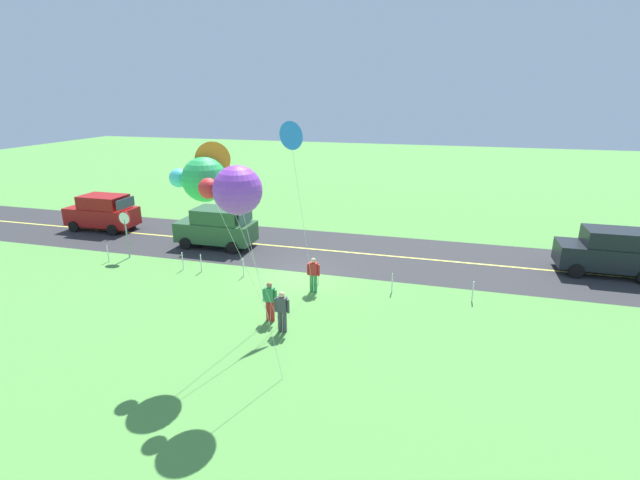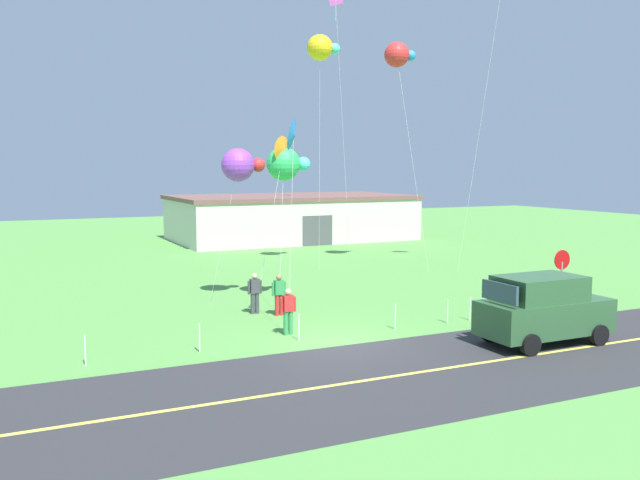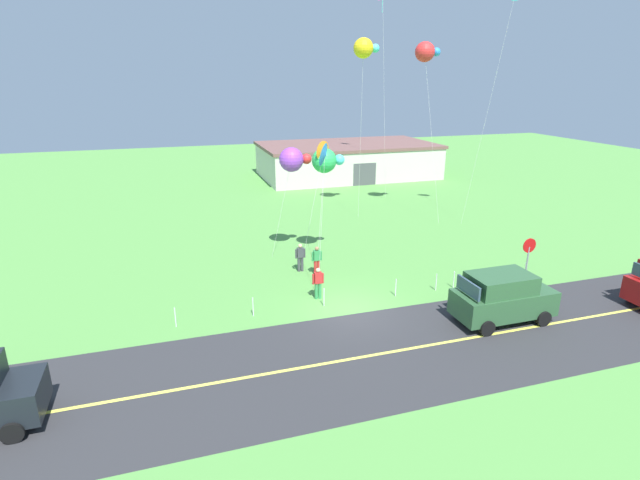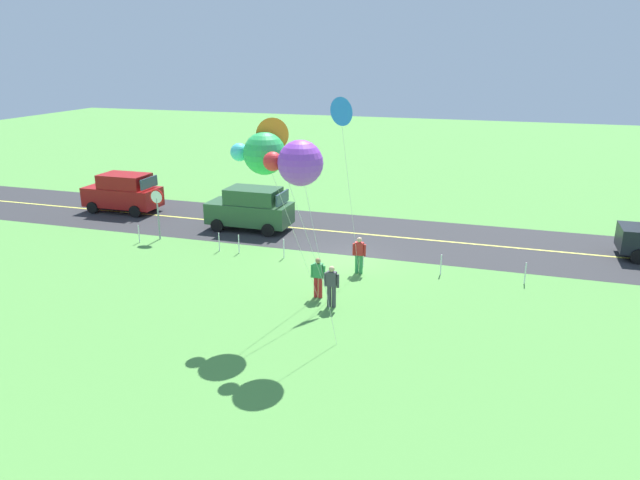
{
  "view_description": "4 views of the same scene",
  "coord_description": "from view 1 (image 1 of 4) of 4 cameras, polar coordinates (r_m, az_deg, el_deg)",
  "views": [
    {
      "loc": [
        -6.33,
        19.46,
        8.43
      ],
      "look_at": [
        -1.31,
        1.21,
        2.32
      ],
      "focal_mm": 25.81,
      "sensor_mm": 36.0,
      "label": 1
    },
    {
      "loc": [
        -9.95,
        -19.66,
        5.73
      ],
      "look_at": [
        0.3,
        2.0,
        3.16
      ],
      "focal_mm": 38.42,
      "sensor_mm": 36.0,
      "label": 2
    },
    {
      "loc": [
        -7.61,
        -19.33,
        10.33
      ],
      "look_at": [
        -0.74,
        2.45,
        2.7
      ],
      "focal_mm": 27.6,
      "sensor_mm": 36.0,
      "label": 3
    },
    {
      "loc": [
        -6.69,
        24.68,
        9.05
      ],
      "look_at": [
        0.19,
        2.92,
        1.77
      ],
      "focal_mm": 33.37,
      "sensor_mm": 36.0,
      "label": 4
    }
  ],
  "objects": [
    {
      "name": "fence_post_6",
      "position": [
        26.29,
        -24.81,
        -1.5
      ],
      "size": [
        0.05,
        0.05,
        0.9
      ],
      "primitive_type": "cylinder",
      "color": "silver",
      "rests_on": "ground"
    },
    {
      "name": "person_adult_near",
      "position": [
        20.11,
        -0.82,
        -4.21
      ],
      "size": [
        0.58,
        0.22,
        1.6
      ],
      "rotation": [
        0.0,
        0.0,
        4.74
      ],
      "color": "#338C4C",
      "rests_on": "ground"
    },
    {
      "name": "fence_post_5",
      "position": [
        23.77,
        -16.67,
        -2.52
      ],
      "size": [
        0.05,
        0.05,
        0.9
      ],
      "primitive_type": "cylinder",
      "color": "silver",
      "rests_on": "ground"
    },
    {
      "name": "kite_orange_near",
      "position": [
        13.17,
        -10.44,
        6.11
      ],
      "size": [
        2.46,
        1.4,
        6.51
      ],
      "color": "silver",
      "rests_on": "ground"
    },
    {
      "name": "asphalt_road",
      "position": [
        25.72,
        0.26,
        -1.24
      ],
      "size": [
        120.0,
        7.0,
        0.0
      ],
      "primitive_type": "cube",
      "color": "#2D2D30",
      "rests_on": "ground"
    },
    {
      "name": "stop_sign",
      "position": [
        26.08,
        -22.98,
        1.72
      ],
      "size": [
        0.76,
        0.08,
        2.56
      ],
      "color": "gray",
      "rests_on": "ground"
    },
    {
      "name": "car_parked_west_far",
      "position": [
        26.02,
        32.21,
        -1.2
      ],
      "size": [
        4.4,
        2.12,
        2.24
      ],
      "color": "black",
      "rests_on": "ground"
    },
    {
      "name": "ground_plane",
      "position": [
        22.15,
        -2.45,
        -4.64
      ],
      "size": [
        120.0,
        120.0,
        0.1
      ],
      "primitive_type": "cube",
      "color": "#549342"
    },
    {
      "name": "person_child_watcher",
      "position": [
        17.78,
        -6.24,
        -7.41
      ],
      "size": [
        0.58,
        0.22,
        1.6
      ],
      "rotation": [
        0.0,
        0.0,
        0.79
      ],
      "color": "red",
      "rests_on": "ground"
    },
    {
      "name": "fence_post_3",
      "position": [
        22.27,
        -9.49,
        -3.37
      ],
      "size": [
        0.05,
        0.05,
        0.9
      ],
      "primitive_type": "cylinder",
      "color": "silver",
      "rests_on": "ground"
    },
    {
      "name": "kite_red_low",
      "position": [
        18.01,
        -3.71,
        12.71
      ],
      "size": [
        1.1,
        1.51,
        7.39
      ],
      "color": "silver",
      "rests_on": "ground"
    },
    {
      "name": "person_adult_companion",
      "position": [
        16.96,
        -4.74,
        -8.68
      ],
      "size": [
        0.58,
        0.22,
        1.6
      ],
      "rotation": [
        0.0,
        0.0,
        0.52
      ],
      "color": "#3F3F47",
      "rests_on": "ground"
    },
    {
      "name": "kite_yellow_high",
      "position": [
        14.85,
        -14.34,
        7.31
      ],
      "size": [
        2.33,
        2.92,
        6.55
      ],
      "color": "silver",
      "rests_on": "ground"
    },
    {
      "name": "road_centre_stripe",
      "position": [
        25.72,
        0.26,
        -1.23
      ],
      "size": [
        120.0,
        0.16,
        0.0
      ],
      "primitive_type": "cube",
      "color": "#E5E04C",
      "rests_on": "asphalt_road"
    },
    {
      "name": "car_suv_foreground",
      "position": [
        26.64,
        -12.65,
        1.59
      ],
      "size": [
        4.4,
        2.12,
        2.24
      ],
      "color": "#2D5633",
      "rests_on": "ground"
    },
    {
      "name": "fence_post_1",
      "position": [
        20.48,
        8.94,
        -5.28
      ],
      "size": [
        0.05,
        0.05,
        0.9
      ],
      "primitive_type": "cylinder",
      "color": "silver",
      "rests_on": "ground"
    },
    {
      "name": "fence_post_0",
      "position": [
        20.45,
        18.42,
        -6.07
      ],
      "size": [
        0.05,
        0.05,
        0.9
      ],
      "primitive_type": "cylinder",
      "color": "silver",
      "rests_on": "ground"
    },
    {
      "name": "car_parked_east_near",
      "position": [
        32.39,
        -25.35,
        3.16
      ],
      "size": [
        4.4,
        2.12,
        2.24
      ],
      "color": "maroon",
      "rests_on": "ground"
    },
    {
      "name": "fence_post_2",
      "position": [
        21.05,
        -0.21,
        -4.39
      ],
      "size": [
        0.05,
        0.05,
        0.9
      ],
      "primitive_type": "cylinder",
      "color": "silver",
      "rests_on": "ground"
    },
    {
      "name": "kite_blue_mid",
      "position": [
        14.95,
        -13.16,
        9.65
      ],
      "size": [
        2.26,
        1.6,
        6.98
      ],
      "color": "silver",
      "rests_on": "ground"
    },
    {
      "name": "fence_post_4",
      "position": [
        23.26,
        -14.53,
        -2.77
      ],
      "size": [
        0.05,
        0.05,
        0.9
      ],
      "primitive_type": "cylinder",
      "color": "silver",
      "rests_on": "ground"
    }
  ]
}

